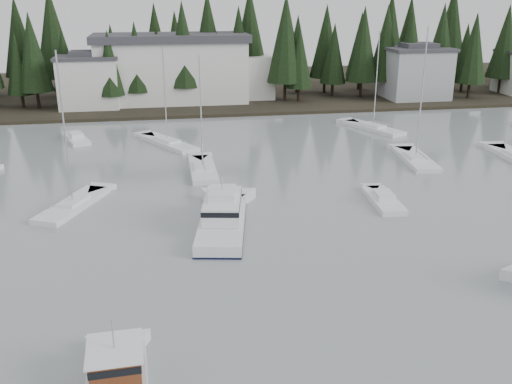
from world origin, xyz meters
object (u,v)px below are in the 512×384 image
(cabin_cruiser_center, at_px, (223,219))
(sailboat_6, at_px, (203,171))
(house_west, at_px, (89,81))
(sailboat_3, at_px, (415,160))
(runabout_3, at_px, (77,140))
(sailboat_4, at_px, (168,144))
(sailboat_1, at_px, (73,207))
(sailboat_9, at_px, (373,129))
(house_east_a, at_px, (416,72))
(runabout_1, at_px, (383,201))
(harbor_inn, at_px, (184,69))

(cabin_cruiser_center, xyz_separation_m, sailboat_6, (-0.27, 15.39, -0.65))
(house_west, relative_size, sailboat_3, 0.64)
(house_west, bearing_deg, runabout_3, -89.88)
(sailboat_4, xyz_separation_m, sailboat_6, (3.34, -11.85, 0.01))
(cabin_cruiser_center, relative_size, sailboat_1, 0.83)
(sailboat_3, bearing_deg, sailboat_9, 3.36)
(house_east_a, relative_size, runabout_1, 1.53)
(sailboat_3, distance_m, runabout_1, 14.73)
(house_west, distance_m, sailboat_4, 26.85)
(harbor_inn, height_order, runabout_3, harbor_inn)
(runabout_1, bearing_deg, runabout_3, 51.06)
(cabin_cruiser_center, xyz_separation_m, sailboat_4, (-3.61, 27.23, -0.66))
(harbor_inn, height_order, sailboat_3, sailboat_3)
(sailboat_6, bearing_deg, sailboat_3, -89.89)
(house_east_a, bearing_deg, harbor_inn, 173.64)
(sailboat_6, bearing_deg, runabout_3, 43.45)
(sailboat_9, height_order, runabout_3, sailboat_9)
(sailboat_4, xyz_separation_m, runabout_1, (18.37, -24.03, 0.07))
(runabout_1, bearing_deg, house_west, 36.10)
(runabout_1, bearing_deg, sailboat_1, 86.96)
(sailboat_3, distance_m, sailboat_4, 29.52)
(house_east_a, xyz_separation_m, sailboat_3, (-15.78, -35.00, -4.82))
(house_east_a, distance_m, sailboat_9, 25.00)
(house_west, xyz_separation_m, sailboat_3, (38.22, -36.00, -4.57))
(sailboat_1, xyz_separation_m, sailboat_4, (8.70, 20.51, -0.02))
(sailboat_4, height_order, sailboat_9, sailboat_9)
(sailboat_3, height_order, runabout_1, sailboat_3)
(house_east_a, relative_size, sailboat_4, 0.86)
(cabin_cruiser_center, relative_size, sailboat_6, 0.93)
(sailboat_6, distance_m, runabout_3, 21.45)
(cabin_cruiser_center, bearing_deg, sailboat_6, 11.67)
(house_east_a, height_order, sailboat_4, sailboat_4)
(house_east_a, bearing_deg, sailboat_1, -139.81)
(sailboat_1, xyz_separation_m, sailboat_9, (36.60, 23.90, -0.01))
(house_east_a, xyz_separation_m, sailboat_1, (-51.42, -43.44, -4.82))
(house_east_a, xyz_separation_m, sailboat_4, (-42.73, -22.93, -4.84))
(sailboat_4, relative_size, sailboat_6, 0.98)
(sailboat_1, distance_m, sailboat_4, 22.27)
(house_east_a, xyz_separation_m, sailboat_9, (-14.83, -19.54, -4.83))
(sailboat_3, height_order, sailboat_9, sailboat_3)
(house_east_a, bearing_deg, cabin_cruiser_center, -127.94)
(sailboat_6, bearing_deg, runabout_1, -128.41)
(runabout_1, bearing_deg, house_east_a, -23.03)
(sailboat_9, bearing_deg, runabout_3, 66.63)
(house_west, height_order, runabout_1, house_west)
(sailboat_6, bearing_deg, sailboat_4, 16.40)
(house_west, distance_m, cabin_cruiser_center, 53.43)
(runabout_1, bearing_deg, sailboat_4, 41.78)
(house_west, relative_size, harbor_inn, 0.32)
(house_west, distance_m, sailboat_6, 38.92)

